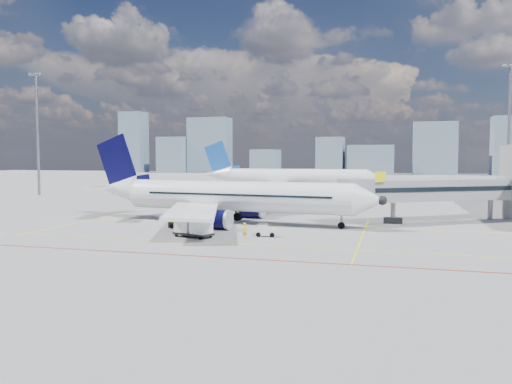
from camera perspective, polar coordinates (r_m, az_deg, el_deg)
ground at (r=52.49m, az=-3.58°, el=-4.74°), size 420.00×420.00×0.00m
apron_markings at (r=49.05m, az=-5.70°, el=-5.36°), size 90.00×35.12×0.01m
jet_bridge at (r=66.47m, az=21.05°, el=0.09°), size 23.55×15.78×6.30m
floodlight_mast_nw at (r=114.56m, az=-23.71°, el=6.48°), size 3.20×0.61×25.45m
floodlight_mast_ne at (r=106.37m, az=26.95°, el=6.60°), size 3.20×0.61×25.45m
distant_skyline at (r=240.44m, az=9.28°, el=4.60°), size 246.70×15.63×31.77m
main_aircraft at (r=60.58m, az=-3.63°, el=-0.50°), size 37.77×32.86×11.05m
second_aircraft at (r=113.77m, az=3.78°, el=1.60°), size 42.12×36.69×12.27m
baggage_tug at (r=50.28m, az=1.03°, el=-4.39°), size 2.01×1.32×1.33m
cargo_dolly at (r=50.11m, az=-7.18°, el=-3.79°), size 4.34×2.93×2.19m
belt_loader at (r=56.86m, az=-7.94°, el=-3.52°), size 5.39×2.47×2.16m
ramp_worker at (r=48.66m, az=-1.29°, el=-4.47°), size 0.61×0.69×1.59m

